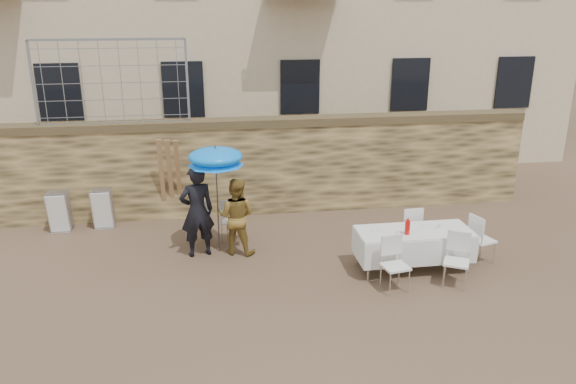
{
  "coord_description": "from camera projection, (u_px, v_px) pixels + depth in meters",
  "views": [
    {
      "loc": [
        -1.06,
        -7.53,
        4.73
      ],
      "look_at": [
        0.4,
        2.2,
        1.4
      ],
      "focal_mm": 35.0,
      "sensor_mm": 36.0,
      "label": 1
    }
  ],
  "objects": [
    {
      "name": "man_suit",
      "position": [
        197.0,
        211.0,
        10.8
      ],
      "size": [
        0.76,
        0.59,
        1.83
      ],
      "primitive_type": "imported",
      "rotation": [
        0.0,
        0.0,
        3.4
      ],
      "color": "black",
      "rests_on": "ground"
    },
    {
      "name": "chair_stack_right",
      "position": [
        104.0,
        207.0,
        12.37
      ],
      "size": [
        0.46,
        0.4,
        0.92
      ],
      "primitive_type": null,
      "color": "white",
      "rests_on": "ground"
    },
    {
      "name": "soda_bottle",
      "position": [
        407.0,
        227.0,
        10.05
      ],
      "size": [
        0.09,
        0.09,
        0.26
      ],
      "primitive_type": "cylinder",
      "color": "red",
      "rests_on": "banquet_table"
    },
    {
      "name": "chair_stack_left",
      "position": [
        61.0,
        209.0,
        12.24
      ],
      "size": [
        0.46,
        0.47,
        0.92
      ],
      "primitive_type": null,
      "color": "white",
      "rests_on": "ground"
    },
    {
      "name": "table_chair_front_right",
      "position": [
        456.0,
        261.0,
        9.73
      ],
      "size": [
        0.65,
        0.65,
        0.96
      ],
      "primitive_type": null,
      "rotation": [
        0.0,
        0.0,
        -0.5
      ],
      "color": "white",
      "rests_on": "ground"
    },
    {
      "name": "table_chair_front_left",
      "position": [
        396.0,
        265.0,
        9.57
      ],
      "size": [
        0.56,
        0.56,
        0.96
      ],
      "primitive_type": null,
      "rotation": [
        0.0,
        0.0,
        0.17
      ],
      "color": "white",
      "rests_on": "ground"
    },
    {
      "name": "woman_dress",
      "position": [
        236.0,
        216.0,
        10.95
      ],
      "size": [
        0.91,
        0.82,
        1.54
      ],
      "primitive_type": "imported",
      "rotation": [
        0.0,
        0.0,
        2.77
      ],
      "color": "#B98D38",
      "rests_on": "ground"
    },
    {
      "name": "table_chair_side",
      "position": [
        482.0,
        238.0,
        10.65
      ],
      "size": [
        0.59,
        0.59,
        0.96
      ],
      "primitive_type": null,
      "rotation": [
        0.0,
        0.0,
        1.85
      ],
      "color": "white",
      "rests_on": "ground"
    },
    {
      "name": "stone_wall",
      "position": [
        253.0,
        167.0,
        13.05
      ],
      "size": [
        13.0,
        0.5,
        2.2
      ],
      "primitive_type": "cube",
      "color": "olive",
      "rests_on": "ground"
    },
    {
      "name": "couple_chair_left",
      "position": [
        198.0,
        222.0,
        11.46
      ],
      "size": [
        0.68,
        0.68,
        0.96
      ],
      "primitive_type": null,
      "rotation": [
        0.0,
        0.0,
        3.83
      ],
      "color": "white",
      "rests_on": "ground"
    },
    {
      "name": "wood_planks",
      "position": [
        176.0,
        179.0,
        12.49
      ],
      "size": [
        0.7,
        0.2,
        2.0
      ],
      "primitive_type": null,
      "color": "#A37749",
      "rests_on": "ground"
    },
    {
      "name": "ground",
      "position": [
        284.0,
        323.0,
        8.72
      ],
      "size": [
        80.0,
        80.0,
        0.0
      ],
      "primitive_type": "plane",
      "color": "brown",
      "rests_on": "ground"
    },
    {
      "name": "umbrella",
      "position": [
        216.0,
        160.0,
        10.64
      ],
      "size": [
        1.08,
        1.08,
        2.01
      ],
      "color": "#3F3F44",
      "rests_on": "ground"
    },
    {
      "name": "table_chair_back",
      "position": [
        409.0,
        228.0,
        11.14
      ],
      "size": [
        0.51,
        0.51,
        0.96
      ],
      "primitive_type": null,
      "rotation": [
        0.0,
        0.0,
        3.2
      ],
      "color": "white",
      "rests_on": "ground"
    },
    {
      "name": "chain_link_fence",
      "position": [
        112.0,
        83.0,
        11.99
      ],
      "size": [
        3.2,
        0.06,
        1.8
      ],
      "primitive_type": null,
      "color": "gray",
      "rests_on": "stone_wall"
    },
    {
      "name": "banquet_table",
      "position": [
        414.0,
        233.0,
        10.28
      ],
      "size": [
        2.1,
        0.85,
        0.78
      ],
      "color": "white",
      "rests_on": "ground"
    },
    {
      "name": "couple_chair_right",
      "position": [
        233.0,
        220.0,
        11.56
      ],
      "size": [
        0.62,
        0.62,
        0.96
      ],
      "primitive_type": null,
      "rotation": [
        0.0,
        0.0,
        2.78
      ],
      "color": "white",
      "rests_on": "ground"
    }
  ]
}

